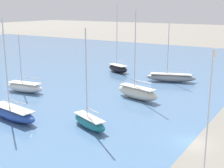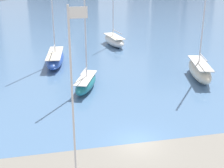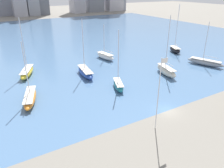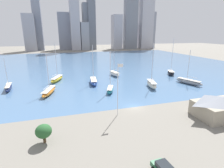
{
  "view_description": "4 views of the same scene",
  "coord_description": "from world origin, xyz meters",
  "views": [
    {
      "loc": [
        -34.04,
        -10.07,
        15.72
      ],
      "look_at": [
        2.77,
        12.93,
        4.89
      ],
      "focal_mm": 50.0,
      "sensor_mm": 36.0,
      "label": 1
    },
    {
      "loc": [
        -6.92,
        -22.07,
        14.24
      ],
      "look_at": [
        -0.2,
        9.59,
        1.82
      ],
      "focal_mm": 50.0,
      "sensor_mm": 36.0,
      "label": 2
    },
    {
      "loc": [
        -26.77,
        -25.2,
        21.31
      ],
      "look_at": [
        -6.92,
        8.72,
        3.72
      ],
      "focal_mm": 35.0,
      "sensor_mm": 36.0,
      "label": 3
    },
    {
      "loc": [
        -17.31,
        -37.87,
        18.17
      ],
      "look_at": [
        -2.6,
        11.27,
        3.23
      ],
      "focal_mm": 28.0,
      "sensor_mm": 36.0,
      "label": 4
    }
  ],
  "objects": [
    {
      "name": "sailboat_blue",
      "position": [
        -5.93,
        24.17,
        1.0
      ],
      "size": [
        3.69,
        9.91,
        14.21
      ],
      "rotation": [
        0.0,
        0.0,
        -0.12
      ],
      "color": "#284CA8",
      "rests_on": "harbor_water"
    },
    {
      "name": "sailboat_yellow",
      "position": [
        -19.05,
        31.99,
        0.97
      ],
      "size": [
        6.03,
        9.87,
        14.58
      ],
      "rotation": [
        0.0,
        0.0,
        -0.41
      ],
      "color": "yellow",
      "rests_on": "harbor_water"
    },
    {
      "name": "sailboat_black",
      "position": [
        30.39,
        28.46,
        1.05
      ],
      "size": [
        4.81,
        6.99,
        16.22
      ],
      "rotation": [
        0.0,
        0.0,
        -0.38
      ],
      "color": "black",
      "rests_on": "harbor_water"
    },
    {
      "name": "sailboat_white",
      "position": [
        5.38,
        33.97,
        0.99
      ],
      "size": [
        3.62,
        8.2,
        10.74
      ],
      "rotation": [
        0.0,
        0.0,
        0.15
      ],
      "color": "white",
      "rests_on": "harbor_water"
    },
    {
      "name": "ground_plane",
      "position": [
        0.0,
        0.0,
        0.0
      ],
      "size": [
        500.0,
        500.0,
        0.0
      ],
      "primitive_type": "plane",
      "color": "gray"
    },
    {
      "name": "sailboat_navy",
      "position": [
        -34.43,
        24.87,
        0.94
      ],
      "size": [
        2.68,
        8.87,
        10.46
      ],
      "rotation": [
        0.0,
        0.0,
        0.11
      ],
      "color": "#19234C",
      "rests_on": "harbor_water"
    },
    {
      "name": "yard_shrub",
      "position": [
        -20.94,
        -9.48,
        2.18
      ],
      "size": [
        2.73,
        2.73,
        3.4
      ],
      "color": "#4C3823",
      "rests_on": "ground_plane"
    },
    {
      "name": "sailboat_orange",
      "position": [
        -21.36,
        16.83,
        0.89
      ],
      "size": [
        5.05,
        10.38,
        12.05
      ],
      "rotation": [
        0.0,
        0.0,
        -0.29
      ],
      "color": "orange",
      "rests_on": "harbor_water"
    },
    {
      "name": "harbor_water",
      "position": [
        0.0,
        70.0,
        0.0
      ],
      "size": [
        180.0,
        140.0,
        0.0
      ],
      "color": "#4C7099",
      "rests_on": "ground_plane"
    },
    {
      "name": "boat_shed",
      "position": [
        16.51,
        -10.25,
        2.23
      ],
      "size": [
        11.34,
        7.16,
        4.47
      ],
      "rotation": [
        0.0,
        0.0,
        0.0
      ],
      "color": "#9E937F",
      "rests_on": "ground_plane"
    },
    {
      "name": "sailboat_gray",
      "position": [
        27.88,
        13.78,
        0.94
      ],
      "size": [
        5.76,
        10.69,
        12.47
      ],
      "rotation": [
        0.0,
        0.0,
        0.35
      ],
      "color": "gray",
      "rests_on": "harbor_water"
    },
    {
      "name": "sailboat_teal",
      "position": [
        -2.69,
        13.07,
        0.93
      ],
      "size": [
        4.28,
        7.07,
        13.14
      ],
      "rotation": [
        0.0,
        0.0,
        -0.38
      ],
      "color": "#1E757F",
      "rests_on": "harbor_water"
    },
    {
      "name": "flag_pole",
      "position": [
        -5.51,
        -3.03,
        6.51
      ],
      "size": [
        1.24,
        0.14,
        12.05
      ],
      "color": "silver",
      "rests_on": "ground_plane"
    },
    {
      "name": "distant_city_skyline",
      "position": [
        34.46,
        168.43,
        26.59
      ],
      "size": [
        148.56,
        23.04,
        71.48
      ],
      "color": "#9E9EA8",
      "rests_on": "ground_plane"
    },
    {
      "name": "sailboat_cream",
      "position": [
        12.58,
        13.89,
        1.19
      ],
      "size": [
        4.17,
        8.99,
        15.05
      ],
      "rotation": [
        0.0,
        0.0,
        -0.23
      ],
      "color": "beige",
      "rests_on": "harbor_water"
    }
  ]
}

